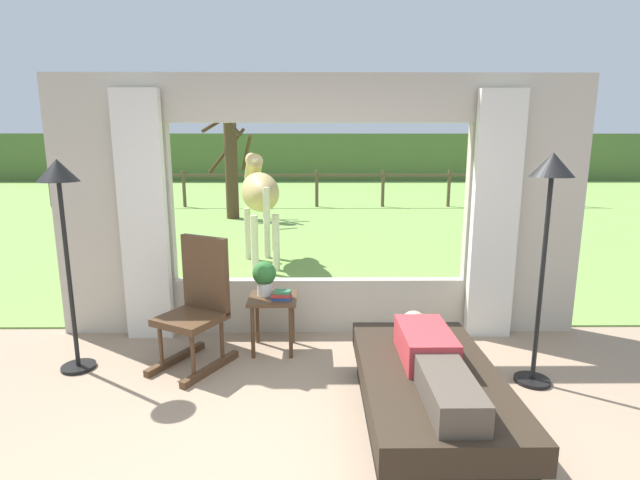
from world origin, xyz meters
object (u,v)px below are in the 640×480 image
recliner_sofa (428,396)px  rocking_chair (198,304)px  book_stack (282,295)px  floor_lamp_right (549,200)px  floor_lamp_left (61,202)px  reclining_person (432,358)px  potted_plant (264,276)px  horse (259,192)px  side_table (273,307)px  pasture_tree (231,166)px

recliner_sofa → rocking_chair: rocking_chair is taller
book_stack → floor_lamp_right: 2.34m
floor_lamp_left → rocking_chair: bearing=6.1°
reclining_person → potted_plant: bearing=132.4°
rocking_chair → floor_lamp_right: floor_lamp_right is taller
floor_lamp_right → horse: size_ratio=1.01×
recliner_sofa → reclining_person: size_ratio=1.19×
recliner_sofa → side_table: 1.71m
recliner_sofa → reclining_person: bearing=-90.3°
reclining_person → pasture_tree: bearing=107.1°
floor_lamp_left → horse: bearing=72.2°
floor_lamp_left → horse: floor_lamp_left is taller
book_stack → recliner_sofa: bearing=-47.5°
recliner_sofa → rocking_chair: (-1.78, 0.98, 0.33)m
reclining_person → book_stack: bearing=131.0°
floor_lamp_right → horse: bearing=124.1°
floor_lamp_left → book_stack: bearing=9.7°
floor_lamp_left → pasture_tree: pasture_tree is taller
side_table → pasture_tree: 8.22m
book_stack → potted_plant: bearing=143.3°
recliner_sofa → pasture_tree: 9.73m
floor_lamp_left → side_table: bearing=12.3°
book_stack → pasture_tree: bearing=102.8°
floor_lamp_right → pasture_tree: (-3.89, 8.62, -0.14)m
rocking_chair → floor_lamp_left: bearing=-145.0°
floor_lamp_left → recliner_sofa: bearing=-17.3°
potted_plant → floor_lamp_right: bearing=-17.3°
potted_plant → side_table: bearing=-36.9°
rocking_chair → pasture_tree: pasture_tree is taller
rocking_chair → book_stack: size_ratio=6.07×
recliner_sofa → potted_plant: (-1.24, 1.29, 0.48)m
reclining_person → floor_lamp_right: floor_lamp_right is taller
book_stack → pasture_tree: 8.29m
reclining_person → potted_plant: potted_plant is taller
horse → rocking_chair: bearing=-107.2°
potted_plant → horse: 3.26m
rocking_chair → book_stack: bearing=43.8°
recliner_sofa → potted_plant: size_ratio=5.33×
side_table → floor_lamp_right: size_ratio=0.28×
horse → pasture_tree: pasture_tree is taller
book_stack → rocking_chair: bearing=-165.1°
potted_plant → pasture_tree: pasture_tree is taller
reclining_person → book_stack: reclining_person is taller
side_table → floor_lamp_right: 2.48m
recliner_sofa → pasture_tree: (-2.90, 9.22, 1.13)m
recliner_sofa → book_stack: 1.63m
recliner_sofa → potted_plant: potted_plant is taller
side_table → floor_lamp_left: (-1.65, -0.36, 1.02)m
side_table → horse: size_ratio=0.29×
recliner_sofa → rocking_chair: bearing=150.8°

